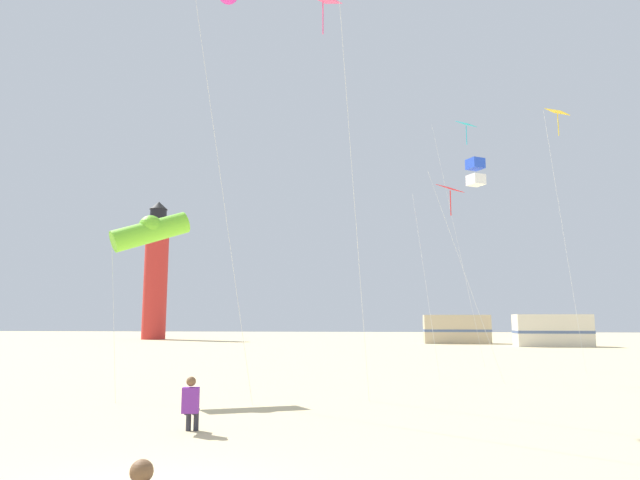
% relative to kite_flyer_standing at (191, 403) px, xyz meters
% --- Properties ---
extents(kite_flyer_standing, '(0.39, 0.54, 1.16)m').
position_rel_kite_flyer_standing_xyz_m(kite_flyer_standing, '(0.00, 0.00, 0.00)').
color(kite_flyer_standing, '#722D99').
rests_on(kite_flyer_standing, ground).
extents(kite_tube_lime, '(2.62, 2.43, 5.87)m').
position_rel_kite_flyer_standing_xyz_m(kite_tube_lime, '(-3.28, 5.26, 4.56)').
color(kite_tube_lime, silver).
rests_on(kite_tube_lime, ground).
extents(kite_diamond_scarlet, '(2.17, 2.42, 8.17)m').
position_rel_kite_flyer_standing_xyz_m(kite_diamond_scarlet, '(7.07, 12.19, 7.05)').
color(kite_diamond_scarlet, silver).
rests_on(kite_diamond_scarlet, ground).
extents(kite_diamond_gold, '(1.35, 1.35, 12.51)m').
position_rel_kite_flyer_standing_xyz_m(kite_diamond_gold, '(12.75, 14.99, 11.08)').
color(kite_diamond_gold, silver).
rests_on(kite_diamond_gold, ground).
extents(kite_diamond_rainbow, '(1.90, 1.90, 12.53)m').
position_rel_kite_flyer_standing_xyz_m(kite_diamond_rainbow, '(2.44, 4.39, 11.10)').
color(kite_diamond_rainbow, silver).
rests_on(kite_diamond_rainbow, ground).
extents(kite_box_blue, '(2.45, 2.45, 9.11)m').
position_rel_kite_flyer_standing_xyz_m(kite_box_blue, '(8.17, 11.73, 7.91)').
color(kite_box_blue, silver).
rests_on(kite_box_blue, ground).
extents(kite_diamond_cyan, '(2.53, 2.53, 13.42)m').
position_rel_kite_flyer_standing_xyz_m(kite_diamond_cyan, '(8.98, 18.78, 11.91)').
color(kite_diamond_cyan, silver).
rests_on(kite_diamond_cyan, ground).
extents(lighthouse_distant, '(2.80, 2.80, 16.80)m').
position_rel_kite_flyer_standing_xyz_m(lighthouse_distant, '(-22.68, 53.13, 7.22)').
color(lighthouse_distant, red).
rests_on(lighthouse_distant, ground).
extents(rv_van_tan, '(6.46, 2.41, 2.80)m').
position_rel_kite_flyer_standing_xyz_m(rv_van_tan, '(11.81, 45.09, 0.78)').
color(rv_van_tan, '#C6B28C').
rests_on(rv_van_tan, ground).
extents(rv_van_cream, '(6.45, 2.37, 2.80)m').
position_rel_kite_flyer_standing_xyz_m(rv_van_cream, '(19.33, 39.55, 0.78)').
color(rv_van_cream, beige).
rests_on(rv_van_cream, ground).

